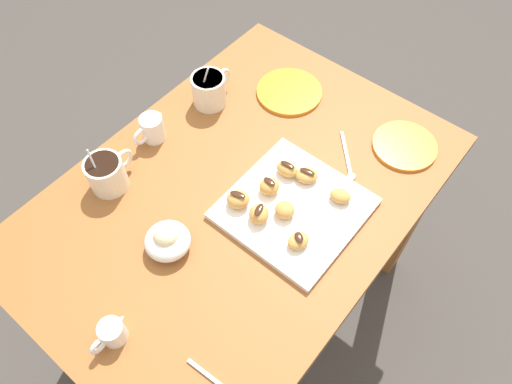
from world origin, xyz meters
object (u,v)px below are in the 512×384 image
Objects in this scene: saucer_orange_right at (289,92)px; beignet_5 at (340,196)px; beignet_2 at (307,175)px; ice_cream_bowl at (167,240)px; beignet_0 at (287,169)px; coffee_mug_cream_right at (209,89)px; saucer_orange_left at (405,146)px; coffee_mug_cream_left at (107,173)px; dining_table at (240,221)px; beignet_4 at (238,199)px; beignet_3 at (298,241)px; beignet_1 at (259,214)px; cream_pitcher_white at (152,128)px; beignet_6 at (269,186)px; chocolate_sauce_pitcher at (112,332)px; beignet_7 at (285,210)px; pastry_plate_square at (294,208)px.

saucer_orange_right is 0.39m from beignet_5.
ice_cream_bowl is at bearing 158.61° from beignet_2.
beignet_0 is 0.05m from beignet_2.
saucer_orange_left is at bearing -68.27° from coffee_mug_cream_right.
coffee_mug_cream_right is 1.33× the size of ice_cream_bowl.
beignet_5 is (0.35, -0.23, -0.00)m from ice_cream_bowl.
beignet_5 is (0.31, -0.47, -0.02)m from coffee_mug_cream_left.
beignet_4 is (-0.03, -0.03, 0.17)m from dining_table.
beignet_3 is at bearing -135.39° from beignet_0.
cream_pitcher_white is at bearing 86.18° from beignet_1.
beignet_4 reaches higher than saucer_orange_left.
beignet_6 is (-0.09, 0.15, 0.00)m from beignet_5.
beignet_2 is at bearing -40.12° from dining_table.
beignet_1 is (-0.15, -0.03, 0.00)m from beignet_0.
beignet_3 is (0.40, -0.17, -0.00)m from chocolate_sauce_pitcher.
beignet_1 is 0.11m from beignet_3.
beignet_7 reaches higher than saucer_orange_right.
saucer_orange_left is (0.34, -0.11, -0.00)m from pastry_plate_square.
pastry_plate_square is at bearing -31.62° from ice_cream_bowl.
ice_cream_bowl is 0.58m from saucer_orange_right.
beignet_0 is (0.29, -0.32, -0.01)m from coffee_mug_cream_left.
beignet_1 is at bearing 141.28° from beignet_7.
beignet_4 is at bearing 1.25° from chocolate_sauce_pitcher.
cream_pitcher_white reaches higher than beignet_6.
beignet_3 is (-0.42, 0.04, 0.03)m from saucer_orange_left.
saucer_orange_right is (0.31, 0.25, -0.00)m from pastry_plate_square.
beignet_2 is (0.35, -0.14, -0.00)m from ice_cream_bowl.
beignet_0 is 0.12m from beignet_7.
coffee_mug_cream_right reaches higher than ice_cream_bowl.
beignet_3 is 0.17m from beignet_4.
dining_table is 19.46× the size of beignet_2.
pastry_plate_square is 5.44× the size of beignet_2.
chocolate_sauce_pitcher is 0.49× the size of saucer_orange_right.
beignet_5 reaches higher than pastry_plate_square.
coffee_mug_cream_right reaches higher than chocolate_sauce_pitcher.
ice_cream_bowl reaches higher than beignet_4.
beignet_6 is (0.26, -0.09, 0.00)m from ice_cream_bowl.
pastry_plate_square is 3.29× the size of chocolate_sauce_pitcher.
coffee_mug_cream_left is at bearing 132.21° from beignet_0.
beignet_2 is 0.12m from beignet_7.
coffee_mug_cream_right reaches higher than coffee_mug_cream_left.
pastry_plate_square reaches higher than saucer_orange_right.
coffee_mug_cream_left reaches higher than beignet_2.
saucer_orange_right is at bearing 39.35° from beignet_3.
coffee_mug_cream_right is 2.88× the size of beignet_6.
cream_pitcher_white is at bearing 97.24° from pastry_plate_square.
saucer_orange_right is at bearing 10.68° from chocolate_sauce_pitcher.
pastry_plate_square is 0.49m from chocolate_sauce_pitcher.
cream_pitcher_white is 0.40m from saucer_orange_right.
chocolate_sauce_pitcher is at bearing -169.32° from saucer_orange_right.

